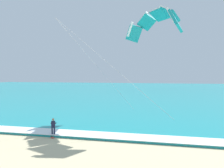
{
  "coord_description": "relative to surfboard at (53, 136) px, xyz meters",
  "views": [
    {
      "loc": [
        7.31,
        -7.24,
        5.7
      ],
      "look_at": [
        2.3,
        14.85,
        4.7
      ],
      "focal_mm": 35.56,
      "sensor_mm": 36.0,
      "label": 1
    }
  ],
  "objects": [
    {
      "name": "kite_primary",
      "position": [
        8.83,
        7.31,
        11.65
      ],
      "size": [
        11.5,
        10.24,
        11.89
      ],
      "color": "teal"
    },
    {
      "name": "surf_foam",
      "position": [
        2.34,
        0.76,
        0.19
      ],
      "size": [
        200.0,
        2.13,
        0.04
      ],
      "primitive_type": "cube",
      "color": "white",
      "rests_on": "sea"
    },
    {
      "name": "surfboard",
      "position": [
        0.0,
        0.0,
        0.0
      ],
      "size": [
        0.89,
        1.47,
        0.09
      ],
      "color": "#E04C38",
      "rests_on": "ground"
    },
    {
      "name": "sea",
      "position": [
        2.34,
        59.76,
        0.07
      ],
      "size": [
        200.0,
        120.0,
        0.2
      ],
      "primitive_type": "cube",
      "color": "teal",
      "rests_on": "ground"
    },
    {
      "name": "kitesurfer",
      "position": [
        -0.01,
        0.02,
        0.91
      ],
      "size": [
        0.64,
        0.63,
        1.69
      ],
      "color": "#191E38",
      "rests_on": "ground"
    }
  ]
}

